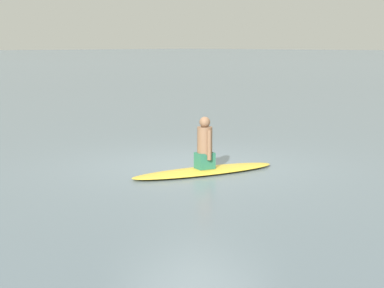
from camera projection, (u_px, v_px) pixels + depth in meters
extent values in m
plane|color=slate|center=(194.00, 166.00, 11.35)|extent=(400.00, 400.00, 0.00)
ellipsoid|color=gold|center=(205.00, 171.00, 10.73)|extent=(2.82, 1.42, 0.08)
cube|color=#26664C|center=(205.00, 161.00, 10.70)|extent=(0.36, 0.32, 0.28)
cylinder|color=brown|center=(205.00, 140.00, 10.64)|extent=(0.33, 0.33, 0.47)
sphere|color=brown|center=(205.00, 122.00, 10.59)|extent=(0.19, 0.19, 0.19)
cylinder|color=brown|center=(209.00, 145.00, 10.51)|extent=(0.09, 0.09, 0.51)
cylinder|color=brown|center=(200.00, 143.00, 10.79)|extent=(0.09, 0.09, 0.51)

